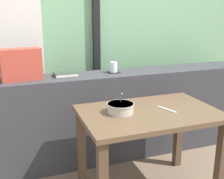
{
  "coord_description": "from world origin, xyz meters",
  "views": [
    {
      "loc": [
        -0.84,
        -1.79,
        1.39
      ],
      "look_at": [
        -0.06,
        0.36,
        0.73
      ],
      "focal_mm": 44.58,
      "sensor_mm": 36.0,
      "label": 1
    }
  ],
  "objects": [
    {
      "name": "dark_console_ledge",
      "position": [
        0.0,
        0.55,
        0.42
      ],
      "size": [
        2.8,
        0.35,
        0.83
      ],
      "primitive_type": "cube",
      "color": "#38383D",
      "rests_on": "ground"
    },
    {
      "name": "breakfast_table",
      "position": [
        0.06,
        -0.1,
        0.57
      ],
      "size": [
        1.0,
        0.65,
        0.68
      ],
      "color": "brown",
      "rests_on": "ground"
    },
    {
      "name": "outdoor_backdrop",
      "position": [
        0.0,
        1.09,
        1.4
      ],
      "size": [
        4.8,
        0.08,
        2.8
      ],
      "primitive_type": "cube",
      "color": "#7AAD7F",
      "rests_on": "ground"
    },
    {
      "name": "window_divider_post",
      "position": [
        0.0,
        1.02,
        1.3
      ],
      "size": [
        0.07,
        0.05,
        2.6
      ],
      "primitive_type": "cube",
      "color": "black",
      "rests_on": "ground"
    },
    {
      "name": "closed_book",
      "position": [
        -0.42,
        0.58,
        0.85
      ],
      "size": [
        0.2,
        0.14,
        0.03
      ],
      "color": "#334233",
      "rests_on": "dark_console_ledge"
    },
    {
      "name": "coaster_square",
      "position": [
        0.02,
        0.56,
        0.84
      ],
      "size": [
        0.1,
        0.1,
        0.0
      ],
      "primitive_type": "cube",
      "color": "black",
      "rests_on": "dark_console_ledge"
    },
    {
      "name": "curtain_left_panel",
      "position": [
        -0.83,
        0.99,
        1.25
      ],
      "size": [
        0.56,
        0.06,
        2.5
      ],
      "primitive_type": "cube",
      "color": "silver",
      "rests_on": "ground"
    },
    {
      "name": "fork_utensil",
      "position": [
        0.19,
        -0.12,
        0.69
      ],
      "size": [
        0.07,
        0.17,
        0.01
      ],
      "primitive_type": "cube",
      "rotation": [
        0.0,
        0.0,
        0.34
      ],
      "color": "silver",
      "rests_on": "breakfast_table"
    },
    {
      "name": "soup_bowl",
      "position": [
        -0.15,
        -0.06,
        0.72
      ],
      "size": [
        0.19,
        0.19,
        0.15
      ],
      "color": "#BCB7A8",
      "rests_on": "breakfast_table"
    },
    {
      "name": "throw_pillow",
      "position": [
        -0.78,
        0.55,
        0.96
      ],
      "size": [
        0.33,
        0.18,
        0.26
      ],
      "primitive_type": "cube",
      "rotation": [
        0.0,
        0.0,
        0.12
      ],
      "color": "#B74233",
      "rests_on": "dark_console_ledge"
    },
    {
      "name": "juice_glass",
      "position": [
        0.02,
        0.56,
        0.88
      ],
      "size": [
        0.07,
        0.07,
        0.1
      ],
      "color": "white",
      "rests_on": "coaster_square"
    }
  ]
}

